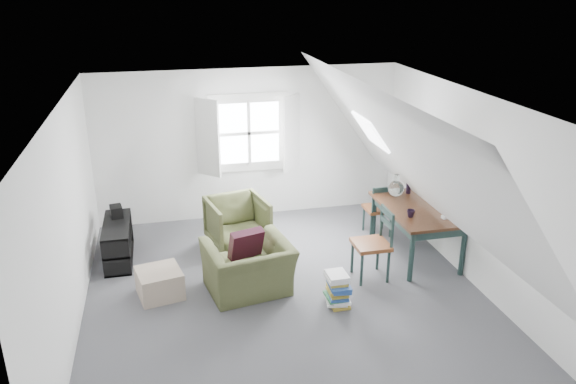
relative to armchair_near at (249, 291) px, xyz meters
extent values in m
plane|color=#505155|center=(0.44, -0.22, 0.00)|extent=(5.50, 5.50, 0.00)
plane|color=white|center=(0.44, -0.22, 2.50)|extent=(5.50, 5.50, 0.00)
plane|color=white|center=(0.44, 2.53, 1.25)|extent=(5.00, 0.00, 5.00)
plane|color=white|center=(0.44, -2.97, 1.25)|extent=(5.00, 0.00, 5.00)
plane|color=white|center=(-2.06, -0.22, 1.25)|extent=(0.00, 5.50, 5.50)
plane|color=white|center=(2.94, -0.22, 1.25)|extent=(0.00, 5.50, 5.50)
plane|color=white|center=(-1.11, -0.22, 1.78)|extent=(3.19, 5.50, 4.48)
plane|color=white|center=(1.99, -0.22, 1.78)|extent=(3.19, 5.50, 4.48)
cube|color=white|center=(0.44, 2.51, 1.45)|extent=(1.30, 0.04, 1.30)
cube|color=white|center=(-0.24, 2.35, 1.45)|extent=(0.35, 0.35, 1.25)
cube|color=white|center=(1.12, 2.35, 1.45)|extent=(0.35, 0.35, 1.25)
cube|color=white|center=(0.44, 2.50, 1.45)|extent=(1.00, 0.02, 1.00)
cube|color=white|center=(0.44, 2.48, 1.45)|extent=(1.08, 0.04, 0.05)
cube|color=white|center=(0.44, 2.48, 1.45)|extent=(0.05, 0.04, 1.08)
cube|color=white|center=(1.99, 1.08, 1.75)|extent=(0.35, 0.75, 0.47)
imported|color=#474E29|center=(0.00, 0.00, 0.00)|extent=(1.19, 1.08, 0.68)
imported|color=#474E29|center=(0.06, 1.34, 0.00)|extent=(0.98, 1.00, 0.77)
cube|color=#390F1E|center=(0.00, 0.15, 0.60)|extent=(0.49, 0.36, 0.45)
cube|color=tan|center=(-1.12, 0.16, 0.18)|extent=(0.63, 0.63, 0.35)
cube|color=#351A0D|center=(2.53, 0.46, 0.74)|extent=(0.92, 1.53, 0.04)
cube|color=#1E3230|center=(2.53, 0.46, 0.66)|extent=(0.81, 1.42, 0.12)
cylinder|color=#1E3230|center=(2.15, -0.22, 0.36)|extent=(0.07, 0.07, 0.72)
cylinder|color=#1E3230|center=(2.91, -0.22, 0.36)|extent=(0.07, 0.07, 0.72)
cylinder|color=#1E3230|center=(2.15, 1.14, 0.36)|extent=(0.07, 0.07, 0.72)
cylinder|color=#1E3230|center=(2.91, 1.14, 0.36)|extent=(0.07, 0.07, 0.72)
sphere|color=silver|center=(2.38, 0.91, 0.89)|extent=(0.24, 0.24, 0.24)
cylinder|color=silver|center=(2.38, 0.91, 1.05)|extent=(0.08, 0.08, 0.13)
cylinder|color=black|center=(2.63, 1.01, 0.88)|extent=(0.07, 0.07, 0.23)
cylinder|color=#3F2D1E|center=(2.63, 1.01, 1.13)|extent=(0.03, 0.05, 0.41)
cylinder|color=#3F2D1E|center=(2.64, 1.02, 1.13)|extent=(0.04, 0.06, 0.41)
cylinder|color=#3F2D1E|center=(2.62, 1.00, 1.13)|extent=(0.05, 0.07, 0.41)
imported|color=black|center=(2.28, 0.16, 0.76)|extent=(0.14, 0.14, 0.10)
cube|color=white|center=(2.73, 0.01, 0.78)|extent=(0.12, 0.09, 0.04)
cube|color=brown|center=(2.27, 1.29, 0.43)|extent=(0.40, 0.40, 0.05)
cylinder|color=#1E3230|center=(2.43, 1.45, 0.21)|extent=(0.03, 0.03, 0.41)
cylinder|color=#1E3230|center=(2.43, 1.13, 0.21)|extent=(0.03, 0.03, 0.41)
cylinder|color=#1E3230|center=(2.11, 1.45, 0.21)|extent=(0.03, 0.03, 0.41)
cylinder|color=#1E3230|center=(2.11, 1.13, 0.21)|extent=(0.03, 0.03, 0.41)
cylinder|color=#1E3230|center=(2.43, 1.11, 0.64)|extent=(0.03, 0.03, 0.43)
cylinder|color=#1E3230|center=(2.11, 1.11, 0.64)|extent=(0.03, 0.03, 0.43)
cube|color=#1E3230|center=(2.27, 1.11, 0.81)|extent=(0.32, 0.03, 0.08)
cube|color=#1E3230|center=(2.27, 1.11, 0.69)|extent=(0.32, 0.03, 0.06)
cube|color=brown|center=(1.66, -0.01, 0.49)|extent=(0.46, 0.46, 0.05)
cylinder|color=#1E3230|center=(1.47, 0.18, 0.24)|extent=(0.04, 0.04, 0.47)
cylinder|color=#1E3230|center=(1.85, 0.18, 0.24)|extent=(0.04, 0.04, 0.47)
cylinder|color=#1E3230|center=(1.47, -0.19, 0.24)|extent=(0.04, 0.04, 0.47)
cylinder|color=#1E3230|center=(1.85, -0.19, 0.24)|extent=(0.04, 0.04, 0.47)
cylinder|color=#1E3230|center=(1.87, 0.18, 0.74)|extent=(0.04, 0.04, 0.49)
cylinder|color=#1E3230|center=(1.87, -0.19, 0.74)|extent=(0.04, 0.04, 0.49)
cube|color=#1E3230|center=(1.87, -0.01, 0.93)|extent=(0.03, 0.37, 0.09)
cube|color=#1E3230|center=(1.87, -0.01, 0.79)|extent=(0.03, 0.37, 0.07)
cube|color=black|center=(-1.68, 1.32, 0.01)|extent=(0.37, 1.10, 0.03)
cube|color=black|center=(-1.68, 1.32, 0.27)|extent=(0.37, 1.10, 0.03)
cube|color=black|center=(-1.68, 1.32, 0.55)|extent=(0.37, 1.10, 0.03)
cube|color=black|center=(-1.68, 0.78, 0.27)|extent=(0.37, 0.03, 0.55)
cube|color=black|center=(-1.68, 1.85, 0.27)|extent=(0.37, 0.03, 0.55)
cube|color=#264C99|center=(-1.68, 1.00, 0.11)|extent=(0.16, 0.18, 0.20)
cube|color=red|center=(-1.68, 1.41, 0.11)|extent=(0.16, 0.22, 0.20)
cube|color=white|center=(-1.68, 1.13, 0.38)|extent=(0.16, 0.20, 0.18)
cube|color=black|center=(-1.68, 1.57, 0.64)|extent=(0.20, 0.25, 0.18)
cube|color=#B29933|center=(1.04, -0.57, 0.02)|extent=(0.23, 0.30, 0.04)
cube|color=white|center=(1.01, -0.55, 0.06)|extent=(0.29, 0.33, 0.04)
cube|color=white|center=(1.05, -0.58, 0.09)|extent=(0.24, 0.32, 0.04)
cube|color=#337F4C|center=(0.99, -0.57, 0.13)|extent=(0.24, 0.30, 0.03)
cube|color=#264C99|center=(1.02, -0.59, 0.15)|extent=(0.26, 0.34, 0.03)
cube|color=#B29933|center=(1.02, -0.57, 0.18)|extent=(0.23, 0.30, 0.03)
cube|color=#B29933|center=(1.03, -0.55, 0.21)|extent=(0.26, 0.33, 0.04)
cube|color=#264C99|center=(1.05, -0.59, 0.25)|extent=(0.26, 0.34, 0.04)
cube|color=#264C99|center=(1.03, -0.59, 0.29)|extent=(0.27, 0.33, 0.04)
cube|color=#B29933|center=(1.02, -0.54, 0.33)|extent=(0.24, 0.31, 0.04)
cube|color=white|center=(1.01, -0.55, 0.37)|extent=(0.25, 0.28, 0.05)
cube|color=white|center=(1.01, -0.54, 0.41)|extent=(0.25, 0.30, 0.04)
camera|label=1|loc=(-0.94, -6.32, 3.82)|focal=35.00mm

